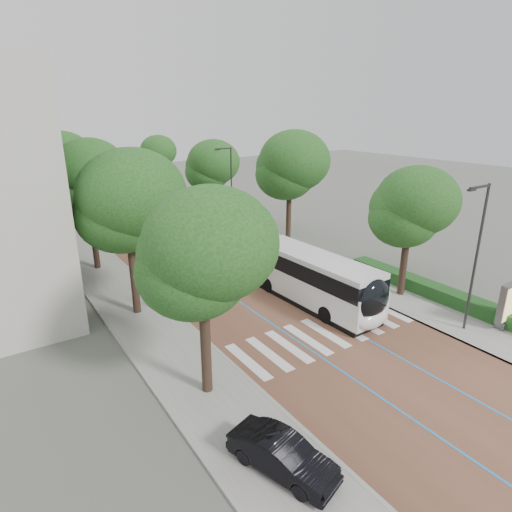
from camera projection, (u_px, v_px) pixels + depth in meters
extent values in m
plane|color=#51544C|center=(335.00, 342.00, 22.40)|extent=(160.00, 160.00, 0.00)
cube|color=brown|center=(113.00, 206.00, 53.85)|extent=(11.00, 140.00, 0.02)
cube|color=gray|center=(48.00, 213.00, 49.90)|extent=(4.00, 140.00, 0.12)
cube|color=gray|center=(169.00, 199.00, 57.77)|extent=(4.00, 140.00, 0.12)
cube|color=gray|center=(66.00, 211.00, 50.89)|extent=(0.20, 140.00, 0.14)
cube|color=gray|center=(155.00, 200.00, 56.77)|extent=(0.20, 140.00, 0.14)
cube|color=silver|center=(248.00, 361.00, 20.66)|extent=(0.55, 3.60, 0.01)
cube|color=silver|center=(269.00, 353.00, 21.32)|extent=(0.55, 3.60, 0.01)
cube|color=silver|center=(289.00, 346.00, 21.97)|extent=(0.55, 3.60, 0.01)
cube|color=silver|center=(307.00, 339.00, 22.63)|extent=(0.55, 3.60, 0.01)
cube|color=silver|center=(325.00, 333.00, 23.28)|extent=(0.55, 3.60, 0.01)
cube|color=silver|center=(342.00, 327.00, 23.94)|extent=(0.55, 3.60, 0.01)
cube|color=silver|center=(357.00, 321.00, 24.59)|extent=(0.55, 3.60, 0.01)
cube|color=silver|center=(372.00, 315.00, 25.25)|extent=(0.55, 3.60, 0.01)
cube|color=silver|center=(386.00, 310.00, 25.91)|extent=(0.55, 3.60, 0.01)
cube|color=#2577BD|center=(100.00, 207.00, 53.00)|extent=(0.12, 126.00, 0.01)
cube|color=#2577BD|center=(126.00, 204.00, 54.68)|extent=(0.12, 126.00, 0.01)
cube|color=black|center=(30.00, 211.00, 37.96)|extent=(0.12, 38.00, 1.60)
cube|color=black|center=(24.00, 174.00, 36.91)|extent=(0.12, 38.00, 1.60)
cube|color=black|center=(17.00, 136.00, 35.86)|extent=(0.12, 38.00, 1.60)
cube|color=black|center=(10.00, 98.00, 34.88)|extent=(0.12, 38.00, 1.60)
cube|color=#153D16|center=(441.00, 294.00, 27.00)|extent=(1.20, 14.00, 0.80)
cylinder|color=#2E2D30|center=(476.00, 260.00, 22.26)|extent=(0.14, 0.14, 8.00)
cube|color=#2E2D30|center=(480.00, 187.00, 20.57)|extent=(1.70, 0.12, 0.12)
cube|color=#2E2D30|center=(472.00, 190.00, 20.23)|extent=(0.50, 0.20, 0.10)
cylinder|color=#2E2D30|center=(232.00, 189.00, 41.92)|extent=(0.14, 0.14, 8.00)
cube|color=#2E2D30|center=(223.00, 149.00, 40.23)|extent=(1.70, 0.12, 0.12)
cube|color=#2E2D30|center=(217.00, 150.00, 39.88)|extent=(0.50, 0.20, 0.10)
cylinder|color=#2E2D30|center=(161.00, 248.00, 24.15)|extent=(0.14, 0.14, 8.00)
cylinder|color=black|center=(206.00, 348.00, 17.76)|extent=(0.44, 0.44, 4.34)
ellipsoid|color=#174115|center=(202.00, 259.00, 16.47)|extent=(5.30, 5.30, 4.50)
cylinder|color=black|center=(134.00, 277.00, 24.78)|extent=(0.44, 0.44, 4.66)
ellipsoid|color=#174115|center=(127.00, 205.00, 23.40)|extent=(5.95, 5.95, 5.05)
cylinder|color=black|center=(94.00, 238.00, 31.82)|extent=(0.44, 0.44, 4.92)
ellipsoid|color=#174115|center=(86.00, 178.00, 30.35)|extent=(5.15, 5.15, 4.37)
cylinder|color=black|center=(67.00, 213.00, 39.69)|extent=(0.44, 0.44, 4.84)
ellipsoid|color=#174115|center=(59.00, 165.00, 38.25)|extent=(5.56, 5.56, 4.72)
cylinder|color=black|center=(45.00, 195.00, 49.21)|extent=(0.44, 0.44, 4.32)
ellipsoid|color=#174115|center=(40.00, 160.00, 47.93)|extent=(6.04, 6.04, 5.13)
cylinder|color=black|center=(27.00, 176.00, 60.88)|extent=(0.44, 0.44, 5.09)
ellipsoid|color=#174115|center=(22.00, 142.00, 59.37)|extent=(5.88, 5.88, 4.99)
cylinder|color=black|center=(403.00, 266.00, 27.35)|extent=(0.44, 0.44, 4.04)
ellipsoid|color=#174115|center=(410.00, 210.00, 26.15)|extent=(5.01, 5.01, 4.26)
cylinder|color=black|center=(288.00, 221.00, 36.64)|extent=(0.44, 0.44, 4.93)
ellipsoid|color=#174115|center=(290.00, 168.00, 35.18)|extent=(5.88, 5.88, 5.00)
cylinder|color=black|center=(212.00, 200.00, 47.82)|extent=(0.44, 0.44, 3.89)
ellipsoid|color=#174115|center=(210.00, 168.00, 46.66)|extent=(5.74, 5.74, 4.88)
cylinder|color=black|center=(158.00, 181.00, 60.40)|extent=(0.44, 0.44, 3.89)
ellipsoid|color=#174115|center=(156.00, 155.00, 59.25)|extent=(5.03, 5.03, 4.27)
cylinder|color=black|center=(264.00, 255.00, 30.18)|extent=(2.33, 0.99, 2.30)
cube|color=silver|center=(314.00, 285.00, 26.42)|extent=(2.86, 9.45, 1.82)
cube|color=black|center=(314.00, 268.00, 26.05)|extent=(2.89, 9.26, 0.97)
cube|color=silver|center=(315.00, 258.00, 25.84)|extent=(2.80, 9.26, 0.31)
cube|color=black|center=(313.00, 301.00, 26.77)|extent=(2.79, 9.07, 0.35)
cube|color=silver|center=(231.00, 247.00, 33.65)|extent=(2.80, 7.83, 1.82)
cube|color=black|center=(231.00, 233.00, 33.28)|extent=(2.83, 7.68, 0.97)
cube|color=silver|center=(230.00, 225.00, 33.07)|extent=(2.74, 7.67, 0.31)
cube|color=black|center=(231.00, 260.00, 34.01)|extent=(2.73, 7.52, 0.35)
ellipsoid|color=black|center=(373.00, 299.00, 22.71)|extent=(2.39, 1.19, 2.28)
ellipsoid|color=silver|center=(372.00, 319.00, 23.04)|extent=(2.39, 1.09, 1.14)
cylinder|color=black|center=(326.00, 315.00, 24.30)|extent=(0.34, 1.01, 1.00)
cylinder|color=black|center=(353.00, 304.00, 25.55)|extent=(0.34, 1.01, 1.00)
cylinder|color=black|center=(208.00, 253.00, 34.55)|extent=(0.34, 1.01, 1.00)
cylinder|color=black|center=(232.00, 248.00, 35.81)|extent=(0.34, 1.01, 1.00)
cylinder|color=black|center=(269.00, 285.00, 28.40)|extent=(0.34, 1.01, 1.00)
cylinder|color=black|center=(294.00, 277.00, 29.65)|extent=(0.34, 1.01, 1.00)
cube|color=silver|center=(183.00, 217.00, 42.91)|extent=(3.11, 12.11, 1.82)
cube|color=black|center=(183.00, 206.00, 42.54)|extent=(3.14, 11.87, 0.97)
cube|color=silver|center=(182.00, 200.00, 42.33)|extent=(3.05, 11.87, 0.31)
cube|color=black|center=(184.00, 228.00, 43.26)|extent=(3.04, 11.63, 0.35)
ellipsoid|color=black|center=(207.00, 223.00, 37.92)|extent=(2.40, 1.22, 2.28)
ellipsoid|color=silver|center=(208.00, 235.00, 38.25)|extent=(2.40, 1.12, 1.14)
cylinder|color=black|center=(187.00, 235.00, 39.69)|extent=(0.35, 1.01, 1.00)
cylinder|color=black|center=(209.00, 231.00, 40.78)|extent=(0.35, 1.01, 1.00)
cylinder|color=black|center=(160.00, 218.00, 45.70)|extent=(0.35, 1.01, 1.00)
cylinder|color=black|center=(180.00, 215.00, 46.79)|extent=(0.35, 1.01, 1.00)
cube|color=silver|center=(133.00, 197.00, 52.73)|extent=(3.04, 12.10, 1.82)
cube|color=black|center=(132.00, 188.00, 52.36)|extent=(3.07, 11.86, 0.97)
cube|color=silver|center=(132.00, 182.00, 52.15)|extent=(2.98, 11.86, 0.31)
cube|color=black|center=(134.00, 206.00, 53.08)|extent=(2.97, 11.62, 0.35)
ellipsoid|color=black|center=(152.00, 199.00, 48.03)|extent=(2.40, 1.20, 2.28)
ellipsoid|color=silver|center=(153.00, 209.00, 48.37)|extent=(2.39, 1.11, 1.14)
cylinder|color=black|center=(136.00, 209.00, 49.60)|extent=(0.34, 1.01, 1.00)
cylinder|color=black|center=(154.00, 207.00, 50.87)|extent=(0.34, 1.01, 1.00)
cylinder|color=black|center=(114.00, 199.00, 55.24)|extent=(0.34, 1.01, 1.00)
cylinder|color=black|center=(131.00, 197.00, 56.51)|extent=(0.34, 1.01, 1.00)
cube|color=silver|center=(104.00, 183.00, 62.58)|extent=(3.23, 12.13, 1.82)
cube|color=black|center=(103.00, 175.00, 62.21)|extent=(3.25, 11.89, 0.97)
cube|color=silver|center=(103.00, 171.00, 62.00)|extent=(3.16, 11.89, 0.31)
cube|color=black|center=(105.00, 190.00, 62.94)|extent=(3.15, 11.65, 0.35)
ellipsoid|color=black|center=(118.00, 183.00, 57.94)|extent=(2.41, 1.24, 2.28)
ellipsoid|color=silver|center=(119.00, 192.00, 58.27)|extent=(2.41, 1.14, 1.14)
cylinder|color=black|center=(106.00, 193.00, 59.48)|extent=(0.36, 1.02, 1.00)
cylinder|color=black|center=(121.00, 191.00, 60.77)|extent=(0.36, 1.02, 1.00)
cylinder|color=black|center=(89.00, 185.00, 65.05)|extent=(0.36, 1.02, 1.00)
cylinder|color=black|center=(104.00, 184.00, 66.34)|extent=(0.36, 1.02, 1.00)
cube|color=#59595B|center=(502.00, 325.00, 23.54)|extent=(0.60, 0.51, 0.39)
cube|color=#59595B|center=(506.00, 303.00, 23.11)|extent=(1.28, 0.40, 2.23)
cube|color=#DBC574|center=(510.00, 304.00, 22.97)|extent=(1.07, 0.07, 1.94)
imported|color=black|center=(282.00, 455.00, 14.11)|extent=(2.49, 4.09, 1.27)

